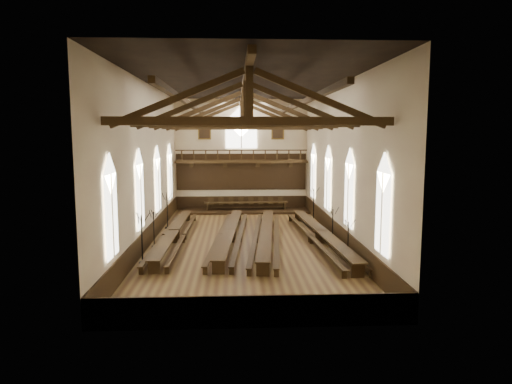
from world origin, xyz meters
TOP-DOWN VIEW (x-y plane):
  - ground at (0.00, 0.00)m, footprint 26.00×26.00m
  - room_walls at (0.00, 0.00)m, footprint 26.00×26.00m
  - wainscot_band at (0.00, 0.00)m, footprint 12.00×26.00m
  - side_windows at (-0.00, -0.00)m, footprint 11.85×19.80m
  - end_window at (0.00, 12.90)m, footprint 2.80×0.12m
  - minstrels_gallery at (0.00, 12.66)m, footprint 11.80×1.24m
  - portraits at (0.00, 12.90)m, footprint 7.75×0.09m
  - roof_trusses at (0.00, -0.00)m, footprint 11.70×25.70m
  - refectory_row_a at (-4.54, 0.47)m, footprint 1.63×14.57m
  - refectory_row_b at (-0.92, 0.39)m, footprint 2.13×14.88m
  - refectory_row_c at (1.42, 0.02)m, footprint 2.32×15.03m
  - refectory_row_d at (4.86, -0.34)m, footprint 2.12×15.18m
  - dais at (0.39, 11.40)m, footprint 11.40×2.88m
  - high_table at (0.39, 11.40)m, footprint 7.45×1.13m
  - high_chairs at (0.39, 12.13)m, footprint 6.74×0.45m
  - candelabrum_left_near at (-5.55, -4.60)m, footprint 0.80×0.84m
  - candelabrum_left_mid at (-5.55, -1.05)m, footprint 0.65×0.71m
  - candelabrum_left_far at (-5.55, 4.58)m, footprint 0.80×0.76m
  - candelabrum_right_near at (5.55, -4.47)m, footprint 0.61×0.70m
  - candelabrum_right_mid at (5.55, -0.50)m, footprint 0.70×0.66m
  - candelabrum_right_far at (5.55, 6.46)m, footprint 0.81×0.82m

SIDE VIEW (x-z plane):
  - ground at x=0.00m, z-range 0.00..0.00m
  - dais at x=0.39m, z-range 0.00..0.19m
  - refectory_row_a at x=-4.54m, z-range 0.18..0.94m
  - refectory_row_b at x=-0.92m, z-range 0.18..0.97m
  - refectory_row_c at x=1.42m, z-range 0.18..0.99m
  - wainscot_band at x=0.00m, z-range 0.00..1.20m
  - refectory_row_d at x=4.86m, z-range 0.19..1.01m
  - candelabrum_right_near at x=5.55m, z-range -0.45..1.84m
  - candelabrum_right_mid at x=5.55m, z-range -0.45..1.86m
  - candelabrum_left_mid at x=-5.55m, z-range -0.46..1.87m
  - high_chairs at x=0.39m, z-range 0.24..1.24m
  - high_table at x=0.39m, z-range 0.43..1.13m
  - candelabrum_left_far at x=-5.55m, z-range -0.52..2.13m
  - candelabrum_right_far at x=5.55m, z-range -0.54..2.21m
  - candelabrum_left_near at x=-5.55m, z-range -0.55..2.24m
  - side_windows at x=0.00m, z-range 1.49..5.99m
  - minstrels_gallery at x=0.00m, z-range 2.06..5.76m
  - room_walls at x=0.00m, z-range -6.54..19.46m
  - portraits at x=0.00m, z-range 6.38..7.82m
  - end_window at x=0.00m, z-range 5.32..9.12m
  - roof_trusses at x=0.00m, z-range 6.82..9.62m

